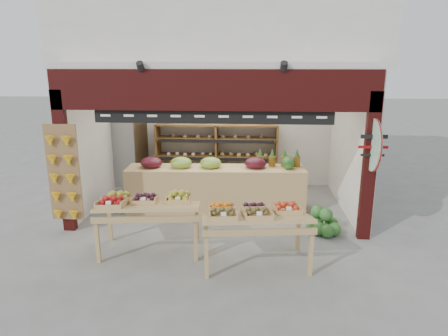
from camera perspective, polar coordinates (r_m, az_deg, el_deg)
ground at (r=8.56m, az=-0.88°, el=-6.47°), size 60.00×60.00×0.00m
shop_structure at (r=9.63m, az=-0.10°, el=19.64°), size 6.36×5.12×5.40m
banana_board at (r=7.85m, az=-21.99°, el=-0.96°), size 0.60×0.15×1.80m
gift_sign at (r=7.23m, az=20.51°, el=3.09°), size 0.04×0.93×0.92m
back_shelving at (r=10.11m, az=-1.07°, el=3.54°), size 3.07×0.50×1.89m
refrigerator at (r=10.32m, az=-13.50°, el=2.23°), size 0.89×0.89×1.87m
cardboard_stack at (r=9.13m, az=-7.57°, el=-3.68°), size 1.00×0.76×0.63m
mid_counter at (r=8.60m, az=-1.27°, el=-2.72°), size 3.82×0.93×1.17m
display_table_left at (r=6.84m, az=-11.53°, el=-5.07°), size 1.77×1.11×1.06m
display_table_right at (r=6.24m, az=3.97°, el=-6.65°), size 1.77×1.12×1.06m
watermelon_pile at (r=7.78m, az=13.97°, el=-7.70°), size 0.62×0.64×0.48m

